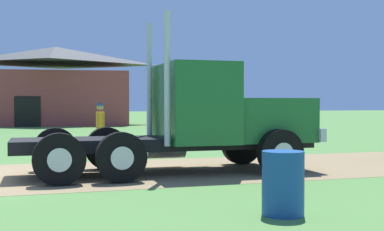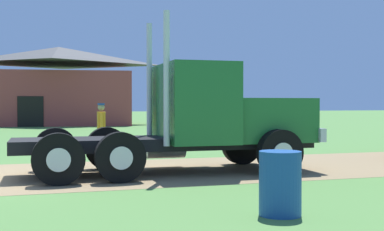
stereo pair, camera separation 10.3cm
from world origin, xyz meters
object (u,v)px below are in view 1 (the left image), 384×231
object	(u,v)px
steel_barrel	(283,183)
shed_building	(56,87)
truck_foreground_white	(202,121)
visitor_far_side	(100,126)

from	to	relation	value
steel_barrel	shed_building	distance (m)	35.19
truck_foreground_white	visitor_far_side	world-z (taller)	truck_foreground_white
steel_barrel	shed_building	xyz separation A→B (m)	(-1.52, 35.07, 2.50)
steel_barrel	shed_building	world-z (taller)	shed_building
truck_foreground_white	shed_building	size ratio (longest dim) A/B	0.57
visitor_far_side	shed_building	xyz separation A→B (m)	(-0.17, 25.01, 2.06)
truck_foreground_white	visitor_far_side	xyz separation A→B (m)	(-1.79, 5.09, -0.32)
truck_foreground_white	visitor_far_side	size ratio (longest dim) A/B	4.30
visitor_far_side	shed_building	size ratio (longest dim) A/B	0.13
visitor_far_side	steel_barrel	size ratio (longest dim) A/B	1.76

